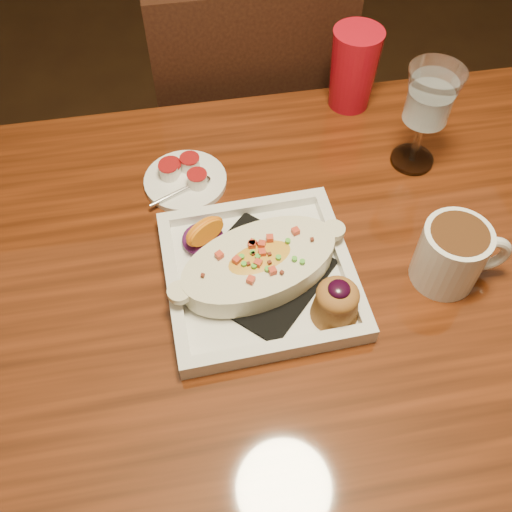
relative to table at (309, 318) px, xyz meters
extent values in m
plane|color=black|center=(0.00, 0.00, -0.65)|extent=(7.00, 7.00, 0.00)
cube|color=maroon|center=(0.00, 0.00, 0.08)|extent=(1.50, 0.90, 0.04)
cube|color=black|center=(0.00, 0.70, -0.20)|extent=(0.42, 0.42, 0.04)
cylinder|color=black|center=(0.17, 0.87, -0.43)|extent=(0.04, 0.04, 0.45)
cylinder|color=black|center=(-0.17, 0.87, -0.43)|extent=(0.04, 0.04, 0.45)
cylinder|color=black|center=(0.17, 0.53, -0.43)|extent=(0.04, 0.04, 0.45)
cylinder|color=black|center=(-0.17, 0.53, -0.43)|extent=(0.04, 0.04, 0.45)
cube|color=black|center=(0.00, 0.51, 0.05)|extent=(0.40, 0.03, 0.46)
cube|color=white|center=(-0.08, 0.02, 0.10)|extent=(0.28, 0.28, 0.01)
cube|color=black|center=(-0.08, 0.02, 0.11)|extent=(0.24, 0.24, 0.01)
ellipsoid|color=orange|center=(-0.08, 0.02, 0.14)|extent=(0.23, 0.16, 0.04)
ellipsoid|color=#551354|center=(-0.15, 0.10, 0.12)|extent=(0.07, 0.07, 0.02)
cone|color=#986326|center=(0.01, -0.06, 0.13)|extent=(0.07, 0.07, 0.05)
ellipsoid|color=#986326|center=(0.01, -0.06, 0.16)|extent=(0.06, 0.06, 0.03)
ellipsoid|color=black|center=(0.01, -0.06, 0.17)|extent=(0.03, 0.03, 0.01)
cylinder|color=white|center=(0.19, -0.02, 0.15)|extent=(0.10, 0.10, 0.10)
cylinder|color=#3D2110|center=(0.19, -0.02, 0.19)|extent=(0.08, 0.08, 0.02)
torus|color=white|center=(0.25, -0.02, 0.15)|extent=(0.07, 0.03, 0.07)
cylinder|color=silver|center=(0.23, 0.23, 0.10)|extent=(0.07, 0.07, 0.01)
cylinder|color=silver|center=(0.23, 0.23, 0.14)|extent=(0.01, 0.01, 0.09)
cone|color=silver|center=(0.23, 0.23, 0.24)|extent=(0.09, 0.09, 0.10)
cylinder|color=white|center=(-0.17, 0.24, 0.10)|extent=(0.14, 0.14, 0.01)
cylinder|color=white|center=(-0.19, 0.25, 0.12)|extent=(0.03, 0.03, 0.02)
cylinder|color=#A51416|center=(-0.19, 0.25, 0.13)|extent=(0.03, 0.03, 0.00)
cylinder|color=white|center=(-0.15, 0.27, 0.12)|extent=(0.03, 0.03, 0.02)
cylinder|color=#A51416|center=(-0.15, 0.27, 0.13)|extent=(0.03, 0.03, 0.00)
cylinder|color=white|center=(-0.15, 0.23, 0.12)|extent=(0.03, 0.03, 0.02)
cylinder|color=#A51416|center=(-0.15, 0.23, 0.13)|extent=(0.03, 0.03, 0.00)
cylinder|color=white|center=(-0.19, 0.26, 0.11)|extent=(0.04, 0.04, 0.03)
cylinder|color=#A51416|center=(-0.19, 0.26, 0.13)|extent=(0.04, 0.04, 0.00)
cone|color=red|center=(0.16, 0.40, 0.17)|extent=(0.09, 0.09, 0.15)
camera|label=1|loc=(-0.17, -0.44, 0.81)|focal=40.00mm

